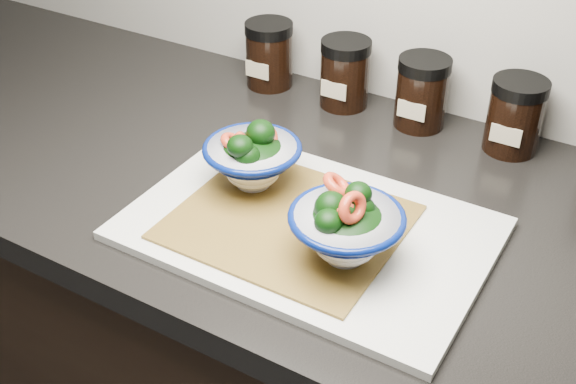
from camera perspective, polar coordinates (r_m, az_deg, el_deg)
The scene contains 9 objects.
countertop at distance 1.02m, azimuth 2.10°, elevation -0.56°, with size 3.50×0.60×0.04m, color black.
cutting_board at distance 0.92m, azimuth 1.61°, elevation -2.93°, with size 0.45×0.30×0.01m, color silver.
bamboo_mat at distance 0.92m, azimuth 0.00°, elevation -2.36°, with size 0.28×0.24×0.00m, color olive.
bowl_left at distance 0.96m, azimuth -2.84°, elevation 2.69°, with size 0.13×0.13×0.09m.
bowl_right at distance 0.84m, azimuth 4.57°, elevation -2.75°, with size 0.14×0.14×0.11m.
spice_jar_a at distance 1.26m, azimuth -1.50°, elevation 10.83°, with size 0.08×0.08×0.11m.
spice_jar_b at distance 1.19m, azimuth 4.52°, elevation 9.34°, with size 0.08×0.08×0.11m.
spice_jar_c at distance 1.15m, azimuth 10.53°, elevation 7.75°, with size 0.08×0.08×0.11m.
spice_jar_d at distance 1.11m, azimuth 17.50°, elevation 5.78°, with size 0.08×0.08×0.11m.
Camera 1 is at (0.39, 0.72, 1.47)m, focal length 45.00 mm.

